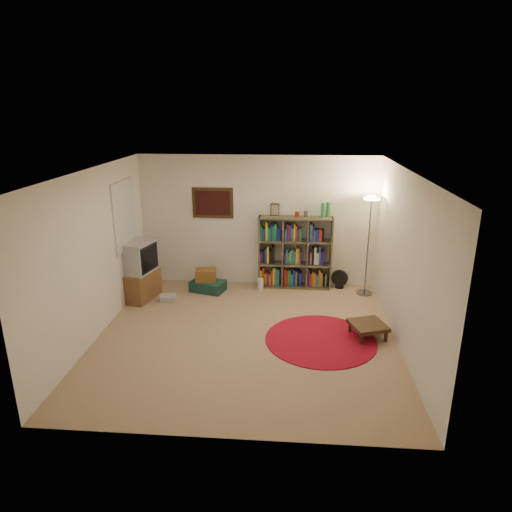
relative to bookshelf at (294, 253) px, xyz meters
The scene contains 11 objects.
room 2.31m from the bookshelf, 109.87° to the right, with size 4.54×4.54×2.54m.
bookshelf is the anchor object (origin of this frame).
floor_lamp 1.62m from the bookshelf, 12.71° to the right, with size 0.38×0.38×1.86m.
floor_fan 1.02m from the bookshelf, ahead, with size 0.32×0.20×0.36m.
tv_stand 2.92m from the bookshelf, 163.48° to the right, with size 0.67×0.84×1.07m.
dvd_box 2.50m from the bookshelf, 158.51° to the right, with size 0.31×0.27×0.09m.
suitcase 1.76m from the bookshelf, 166.01° to the right, with size 0.70×0.55×0.20m.
wicker_basket 1.73m from the bookshelf, 167.32° to the right, with size 0.43×0.33×0.22m.
paper_towel 0.88m from the bookshelf, 156.20° to the right, with size 0.14×0.14×0.23m.
red_rug 2.32m from the bookshelf, 79.16° to the right, with size 1.67×1.67×0.01m.
side_table 2.36m from the bookshelf, 60.83° to the right, with size 0.63×0.63×0.23m.
Camera 1 is at (0.64, -6.18, 3.33)m, focal length 32.00 mm.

